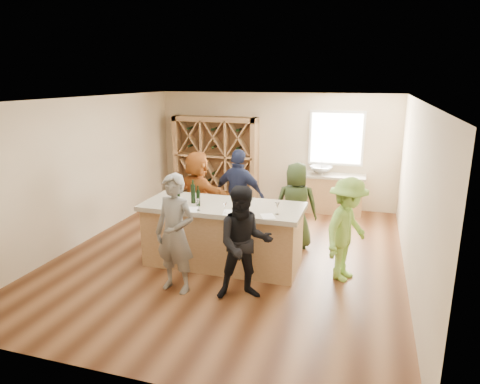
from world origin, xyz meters
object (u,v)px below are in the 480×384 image
(wine_rack, at_px, (216,160))
(person_near_right, at_px, (244,243))
(wine_bottle_a, at_px, (173,194))
(tasting_counter_base, at_px, (223,237))
(person_far_right, at_px, (296,206))
(person_server, at_px, (347,229))
(sink, at_px, (321,170))
(wine_bottle_c, at_px, (193,194))
(wine_bottle_d, at_px, (198,198))
(person_far_left, at_px, (198,193))
(person_near_left, at_px, (175,234))
(person_far_mid, at_px, (239,196))
(wine_bottle_b, at_px, (178,197))

(wine_rack, height_order, person_near_right, wine_rack)
(wine_bottle_a, bearing_deg, tasting_counter_base, 13.40)
(person_far_right, bearing_deg, person_server, 124.74)
(sink, bearing_deg, person_server, -76.82)
(tasting_counter_base, relative_size, person_far_right, 1.58)
(sink, xyz_separation_m, wine_bottle_c, (-1.72, -3.67, 0.23))
(wine_bottle_d, distance_m, person_far_left, 1.62)
(person_near_left, bearing_deg, wine_bottle_a, 126.23)
(person_far_left, bearing_deg, person_server, -174.50)
(tasting_counter_base, height_order, person_server, person_server)
(wine_rack, distance_m, person_far_right, 3.59)
(sink, xyz_separation_m, person_near_left, (-1.59, -4.70, -0.11))
(wine_rack, height_order, person_far_right, wine_rack)
(wine_bottle_c, distance_m, person_far_mid, 1.33)
(person_near_right, relative_size, person_far_right, 1.03)
(person_near_left, bearing_deg, tasting_counter_base, 81.31)
(sink, distance_m, person_far_right, 2.47)
(person_near_left, xyz_separation_m, person_far_left, (-0.61, 2.35, -0.04))
(wine_bottle_c, height_order, person_far_left, person_far_left)
(tasting_counter_base, relative_size, person_far_left, 1.50)
(person_far_mid, bearing_deg, person_far_left, 2.86)
(wine_bottle_a, relative_size, person_near_left, 0.18)
(wine_bottle_b, relative_size, wine_bottle_d, 1.15)
(wine_bottle_b, distance_m, person_far_right, 2.29)
(wine_rack, height_order, wine_bottle_d, wine_rack)
(sink, height_order, person_far_right, person_far_right)
(person_near_right, height_order, person_far_mid, person_far_mid)
(tasting_counter_base, height_order, person_far_mid, person_far_mid)
(wine_bottle_b, bearing_deg, person_near_left, -68.65)
(wine_bottle_a, xyz_separation_m, wine_bottle_b, (0.13, -0.09, -0.01))
(person_near_left, bearing_deg, person_near_right, 13.96)
(wine_bottle_a, xyz_separation_m, person_far_right, (1.87, 1.34, -0.42))
(wine_rack, height_order, tasting_counter_base, wine_rack)
(sink, height_order, person_far_mid, person_far_mid)
(person_server, height_order, person_far_mid, person_far_mid)
(person_near_left, distance_m, person_near_right, 1.06)
(person_far_left, bearing_deg, wine_bottle_c, 136.95)
(wine_bottle_c, bearing_deg, wine_rack, 104.60)
(sink, bearing_deg, wine_bottle_c, -115.15)
(wine_bottle_c, xyz_separation_m, person_server, (2.56, 0.10, -0.40))
(person_near_right, relative_size, person_server, 1.01)
(person_near_left, bearing_deg, wine_bottle_d, 99.19)
(wine_rack, relative_size, person_near_left, 1.21)
(person_server, distance_m, person_far_right, 1.49)
(wine_bottle_a, xyz_separation_m, person_near_left, (0.44, -0.90, -0.34))
(person_server, bearing_deg, person_far_left, 91.75)
(wine_rack, height_order, person_server, wine_rack)
(person_near_right, bearing_deg, wine_rack, 92.24)
(sink, relative_size, person_server, 0.32)
(wine_bottle_a, distance_m, wine_bottle_b, 0.16)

